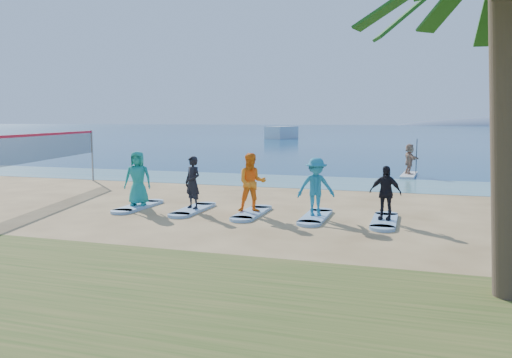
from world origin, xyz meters
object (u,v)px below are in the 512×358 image
(surfboard_1, at_px, (193,210))
(student_0, at_px, (138,178))
(surfboard_4, at_px, (384,221))
(surfboard_3, at_px, (315,217))
(volleyball_net, at_px, (48,147))
(boat_offshore_a, at_px, (282,139))
(surfboard_0, at_px, (139,206))
(student_2, at_px, (252,183))
(paddleboard, at_px, (409,175))
(student_4, at_px, (385,193))
(surfboard_2, at_px, (252,213))
(paddleboarder, at_px, (409,159))
(student_3, at_px, (316,187))
(student_1, at_px, (193,182))

(surfboard_1, bearing_deg, student_0, 180.00)
(surfboard_4, bearing_deg, surfboard_3, 180.00)
(volleyball_net, height_order, surfboard_4, volleyball_net)
(volleyball_net, xyz_separation_m, surfboard_4, (13.31, -1.77, -1.86))
(boat_offshore_a, height_order, surfboard_4, boat_offshore_a)
(surfboard_0, distance_m, surfboard_1, 2.05)
(student_2, height_order, surfboard_4, student_2)
(paddleboard, relative_size, surfboard_1, 1.36)
(surfboard_1, xyz_separation_m, surfboard_3, (4.09, 0.00, 0.00))
(student_0, xyz_separation_m, student_4, (8.18, 0.00, -0.13))
(surfboard_0, relative_size, surfboard_2, 1.00)
(surfboard_0, bearing_deg, volleyball_net, 160.99)
(paddleboarder, bearing_deg, surfboard_0, 124.60)
(student_3, bearing_deg, student_1, 157.48)
(student_2, height_order, student_3, student_2)
(paddleboard, xyz_separation_m, paddleboarder, (0.00, 0.00, 0.87))
(student_2, relative_size, student_3, 1.05)
(student_2, bearing_deg, student_4, -21.86)
(student_3, bearing_deg, surfboard_4, -22.52)
(surfboard_4, distance_m, student_4, 0.84)
(paddleboard, relative_size, boat_offshore_a, 0.44)
(paddleboarder, xyz_separation_m, student_0, (-8.70, -12.91, 0.09))
(paddleboard, height_order, paddleboarder, paddleboarder)
(paddleboarder, height_order, surfboard_3, paddleboarder)
(student_0, distance_m, student_3, 6.14)
(paddleboard, relative_size, surfboard_0, 1.36)
(surfboard_2, bearing_deg, student_3, 0.00)
(student_0, distance_m, surfboard_4, 8.24)
(boat_offshore_a, bearing_deg, surfboard_0, -67.40)
(boat_offshore_a, relative_size, surfboard_0, 3.12)
(volleyball_net, xyz_separation_m, paddleboarder, (13.83, 11.14, -0.98))
(surfboard_0, relative_size, student_4, 1.39)
(volleyball_net, height_order, surfboard_3, volleyball_net)
(student_2, bearing_deg, boat_offshore_a, 82.07)
(paddleboard, height_order, surfboard_4, paddleboard)
(volleyball_net, height_order, paddleboarder, volleyball_net)
(boat_offshore_a, bearing_deg, paddleboard, -56.02)
(paddleboard, xyz_separation_m, student_0, (-8.70, -12.91, 0.95))
(surfboard_3, bearing_deg, volleyball_net, 171.09)
(paddleboard, height_order, student_2, student_2)
(student_0, height_order, surfboard_1, student_0)
(boat_offshore_a, bearing_deg, surfboard_2, -63.92)
(student_1, bearing_deg, student_4, 24.50)
(surfboard_2, bearing_deg, surfboard_4, 0.00)
(surfboard_0, distance_m, surfboard_4, 8.18)
(student_3, height_order, student_4, student_3)
(student_4, bearing_deg, paddleboarder, 98.95)
(student_2, bearing_deg, student_3, -21.86)
(student_0, distance_m, surfboard_1, 2.26)
(student_2, bearing_deg, volleyball_net, 147.30)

